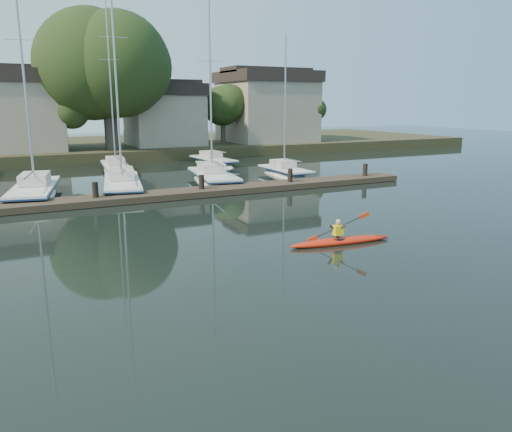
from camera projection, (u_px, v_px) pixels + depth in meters
name	position (u px, v px, depth m)	size (l,w,h in m)	color
ground	(270.00, 274.00, 15.75)	(160.00, 160.00, 0.00)	black
kayak	(340.00, 240.00, 19.12)	(4.33, 1.15, 1.37)	red
dock	(151.00, 196.00, 27.90)	(34.00, 2.00, 1.80)	#433226
sailboat_1	(36.00, 200.00, 28.81)	(3.91, 9.40, 14.95)	silver
sailboat_2	(123.00, 193.00, 31.07)	(3.93, 9.66, 15.59)	silver
sailboat_3	(213.00, 185.00, 34.06)	(3.52, 8.82, 13.83)	silver
sailboat_4	(285.00, 178.00, 37.14)	(2.10, 6.64, 11.23)	silver
sailboat_6	(116.00, 174.00, 39.33)	(2.85, 9.29, 14.53)	silver
sailboat_7	(213.00, 166.00, 43.98)	(2.40, 7.57, 12.05)	silver
shore	(97.00, 124.00, 50.82)	(90.00, 25.25, 12.75)	#31381C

